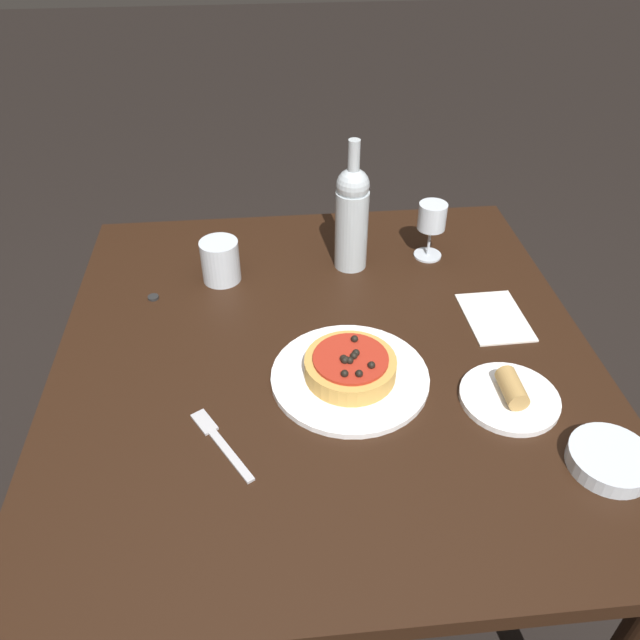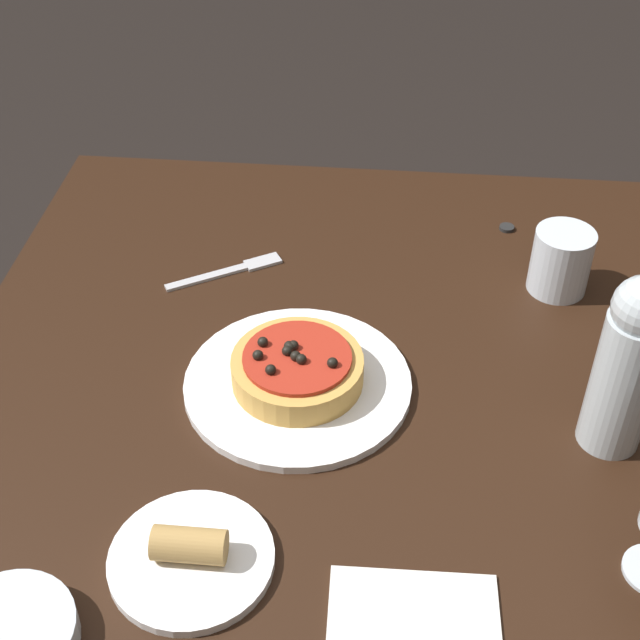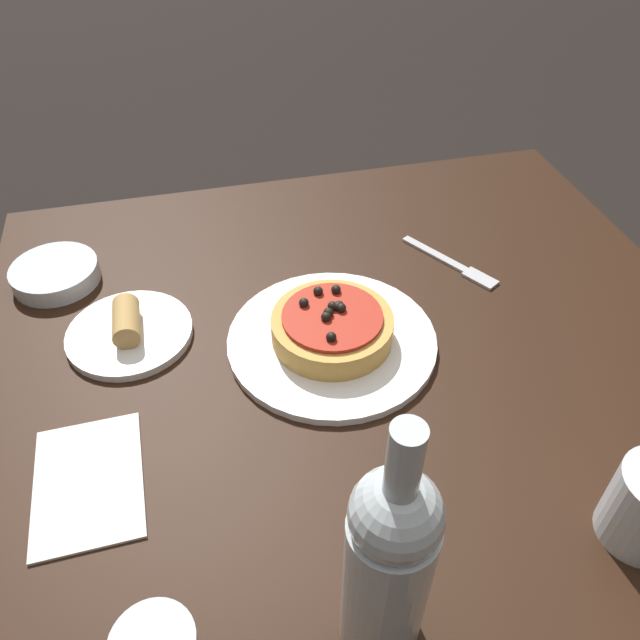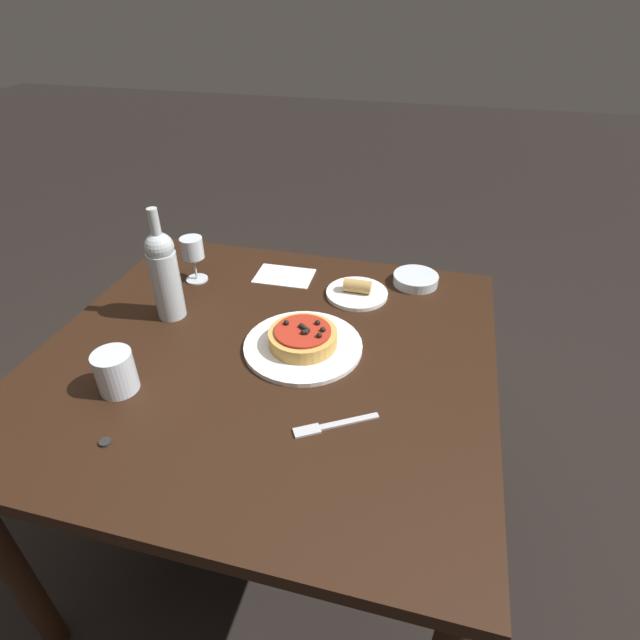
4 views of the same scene
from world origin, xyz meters
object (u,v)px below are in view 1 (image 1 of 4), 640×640
(fork, at_px, (219,440))
(bottle_cap, at_px, (153,297))
(pizza, at_px, (350,366))
(wine_bottle, at_px, (352,216))
(wine_glass, at_px, (432,220))
(dining_table, at_px, (325,384))
(water_cup, at_px, (220,261))
(dinner_plate, at_px, (350,377))
(side_bowl, at_px, (610,459))
(side_plate, at_px, (510,396))

(fork, height_order, bottle_cap, bottle_cap)
(pizza, relative_size, wine_bottle, 0.55)
(pizza, distance_m, bottle_cap, 0.50)
(wine_bottle, height_order, fork, wine_bottle)
(wine_bottle, bearing_deg, wine_glass, 96.02)
(wine_bottle, distance_m, bottle_cap, 0.48)
(dining_table, height_order, wine_glass, wine_glass)
(dining_table, bearing_deg, water_cup, -142.29)
(wine_bottle, bearing_deg, dinner_plate, -7.87)
(side_bowl, bearing_deg, bottle_cap, -124.38)
(fork, distance_m, side_plate, 0.52)
(side_bowl, height_order, bottle_cap, side_bowl)
(pizza, xyz_separation_m, side_plate, (0.08, 0.28, -0.02))
(dinner_plate, bearing_deg, side_bowl, 58.25)
(side_plate, bearing_deg, side_bowl, 34.91)
(pizza, xyz_separation_m, water_cup, (-0.36, -0.25, 0.02))
(wine_bottle, bearing_deg, dining_table, -16.72)
(wine_bottle, height_order, bottle_cap, wine_bottle)
(side_plate, bearing_deg, wine_bottle, -154.42)
(dinner_plate, bearing_deg, wine_glass, 149.03)
(wine_bottle, xyz_separation_m, water_cup, (0.03, -0.30, -0.08))
(dinner_plate, bearing_deg, fork, -61.89)
(dining_table, relative_size, wine_glass, 7.96)
(pizza, bearing_deg, side_bowl, 58.27)
(wine_glass, bearing_deg, wine_bottle, -83.98)
(dining_table, height_order, fork, fork)
(wine_bottle, distance_m, water_cup, 0.31)
(side_bowl, distance_m, fork, 0.64)
(wine_bottle, bearing_deg, side_plate, 25.58)
(wine_glass, height_order, fork, wine_glass)
(dinner_plate, distance_m, wine_glass, 0.49)
(dinner_plate, xyz_separation_m, water_cup, (-0.36, -0.25, 0.04))
(wine_glass, xyz_separation_m, bottle_cap, (0.11, -0.64, -0.10))
(dinner_plate, distance_m, side_bowl, 0.46)
(side_plate, bearing_deg, bottle_cap, -119.32)
(fork, bearing_deg, water_cup, -30.11)
(fork, bearing_deg, side_plate, -115.80)
(dining_table, distance_m, fork, 0.31)
(side_bowl, bearing_deg, dining_table, -127.59)
(water_cup, bearing_deg, fork, 0.71)
(side_plate, bearing_deg, water_cup, -130.00)
(fork, bearing_deg, dining_table, -74.20)
(side_bowl, bearing_deg, dinner_plate, -121.75)
(dinner_plate, bearing_deg, pizza, 6.87)
(wine_bottle, height_order, side_plate, wine_bottle)
(wine_bottle, bearing_deg, bottle_cap, -78.45)
(dinner_plate, distance_m, wine_bottle, 0.41)
(dinner_plate, height_order, side_bowl, side_bowl)
(dinner_plate, relative_size, side_plate, 1.66)
(dining_table, height_order, bottle_cap, bottle_cap)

